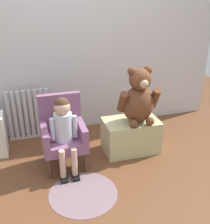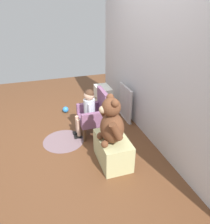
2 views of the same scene
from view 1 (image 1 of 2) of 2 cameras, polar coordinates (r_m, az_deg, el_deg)
The scene contains 8 objects.
ground_plane at distance 2.65m, azimuth -2.98°, elevation -14.59°, with size 6.00×6.00×0.00m, color brown.
back_wall at distance 3.25m, azimuth -8.60°, elevation 16.04°, with size 3.80×0.05×2.40m, color silver.
radiator at distance 3.36m, azimuth -15.20°, elevation -0.51°, with size 0.50×0.05×0.59m.
child_armchair at distance 2.79m, azimuth -8.58°, elevation -4.08°, with size 0.41×0.40×0.71m.
child_figure at distance 2.62m, azimuth -8.41°, elevation -2.53°, with size 0.25×0.35×0.75m.
low_bench at distance 3.05m, azimuth 5.25°, elevation -4.75°, with size 0.58×0.36×0.36m, color #BDBB82.
large_teddy_bear at distance 2.85m, azimuth 6.86°, elevation 2.74°, with size 0.43×0.30×0.59m.
floor_rug at distance 2.57m, azimuth -4.45°, elevation -16.12°, with size 0.61×0.61×0.01m, color slate.
Camera 1 is at (-0.45, -2.00, 1.68)m, focal length 45.00 mm.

